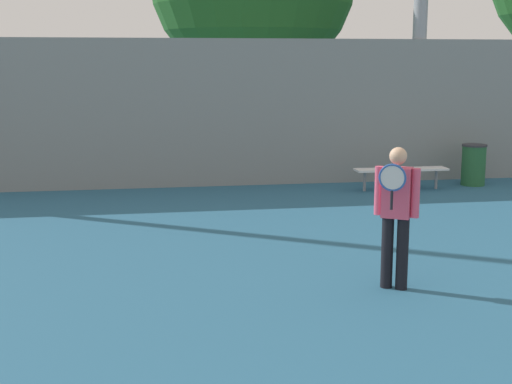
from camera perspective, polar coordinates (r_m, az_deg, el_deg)
The scene contains 4 objects.
tennis_player at distance 8.42m, azimuth 11.14°, elevation -1.47°, with size 0.52×0.50×1.68m.
bench_courtside_near at distance 15.03m, azimuth 11.53°, elevation 1.72°, with size 1.95×0.40×0.45m.
trash_bin at distance 15.99m, azimuth 17.01°, elevation 2.10°, with size 0.53×0.53×0.88m.
back_fence at distance 15.00m, azimuth -9.35°, elevation 6.15°, with size 31.66×0.06×3.10m.
Camera 1 is at (-0.03, -1.26, 2.66)m, focal length 50.00 mm.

